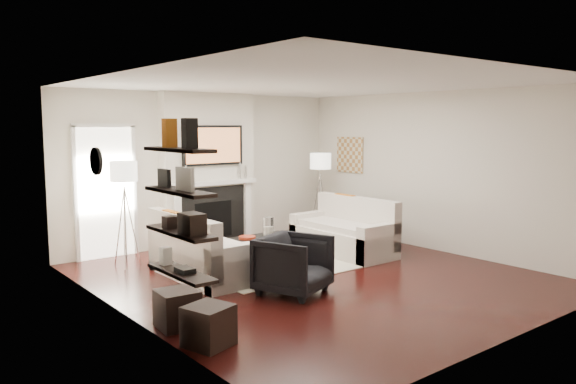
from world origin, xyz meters
TOP-DOWN VIEW (x-y plane):
  - room_envelope at (0.00, 0.00)m, footprint 6.00×6.00m
  - chimney_breast at (0.00, 2.88)m, footprint 1.80×0.25m
  - fireplace_surround at (0.00, 2.74)m, footprint 1.30×0.02m
  - firebox at (0.00, 2.73)m, footprint 0.75×0.02m
  - mantel_pilaster_l at (-0.72, 2.71)m, footprint 0.12×0.08m
  - mantel_pilaster_r at (0.72, 2.71)m, footprint 0.12×0.08m
  - mantel_shelf at (0.00, 2.69)m, footprint 1.70×0.18m
  - tv_body at (0.00, 2.71)m, footprint 1.20×0.06m
  - tv_screen at (0.00, 2.68)m, footprint 1.10×0.00m
  - candlestick_l_tall at (-0.55, 2.70)m, footprint 0.04×0.04m
  - candlestick_l_short at (-0.68, 2.70)m, footprint 0.04×0.04m
  - candlestick_r_tall at (0.55, 2.70)m, footprint 0.04×0.04m
  - candlestick_r_short at (0.68, 2.70)m, footprint 0.04×0.04m
  - hallway_panel at (-1.85, 2.98)m, footprint 0.90×0.02m
  - door_trim_l at (-2.33, 2.96)m, footprint 0.06×0.06m
  - door_trim_r at (-1.37, 2.96)m, footprint 0.06×0.06m
  - door_trim_top at (-1.85, 2.96)m, footprint 1.02×0.06m
  - rug at (0.02, 0.90)m, footprint 2.60×2.00m
  - loveseat_left_base at (-1.24, 0.94)m, footprint 0.85×1.80m
  - loveseat_left_back at (-1.57, 0.94)m, footprint 0.18×1.80m
  - loveseat_left_arm_n at (-1.24, 0.13)m, footprint 0.85×0.18m
  - loveseat_left_arm_s at (-1.24, 1.75)m, footprint 0.85×0.18m
  - loveseat_left_cushion at (-1.19, 0.94)m, footprint 0.63×1.44m
  - pillow_left_orange at (-1.57, 1.24)m, footprint 0.10×0.42m
  - pillow_left_charcoal at (-1.57, 0.64)m, footprint 0.10×0.40m
  - loveseat_right_base at (1.32, 0.78)m, footprint 0.85×1.80m
  - loveseat_right_back at (1.65, 0.78)m, footprint 0.18×1.80m
  - loveseat_right_arm_n at (1.32, -0.03)m, footprint 0.85×0.18m
  - loveseat_right_arm_s at (1.32, 1.59)m, footprint 0.85×0.18m
  - loveseat_right_cushion at (1.27, 0.78)m, footprint 0.63×1.44m
  - pillow_right_orange at (1.65, 1.08)m, footprint 0.10×0.42m
  - pillow_right_charcoal at (1.65, 0.48)m, footprint 0.10×0.40m
  - coffee_table at (-0.17, 1.06)m, footprint 1.10×0.55m
  - coffee_leg_nw at (-0.67, 0.84)m, footprint 0.02×0.02m
  - coffee_leg_ne at (0.33, 0.84)m, footprint 0.02×0.02m
  - coffee_leg_sw at (-0.67, 1.28)m, footprint 0.02×0.02m
  - coffee_leg_se at (0.33, 1.28)m, footprint 0.02×0.02m
  - hurricane_glass at (-0.02, 1.06)m, footprint 0.18×0.18m
  - hurricane_candle at (-0.02, 1.06)m, footprint 0.10×0.10m
  - copper_bowl at (-0.42, 1.06)m, footprint 0.26×0.26m
  - armchair at (-0.74, -0.44)m, footprint 1.01×0.98m
  - lamp_left_post at (-1.85, 2.22)m, footprint 0.02×0.02m
  - lamp_left_shade at (-1.85, 2.22)m, footprint 0.40×0.40m
  - lamp_left_leg_a at (-1.74, 2.22)m, footprint 0.25×0.02m
  - lamp_left_leg_b at (-1.91, 2.31)m, footprint 0.14×0.22m
  - lamp_left_leg_c at (-1.91, 2.12)m, footprint 0.14×0.22m
  - lamp_right_post at (2.05, 2.16)m, footprint 0.02×0.02m
  - lamp_right_shade at (2.05, 2.16)m, footprint 0.40×0.40m
  - lamp_right_leg_a at (2.16, 2.16)m, footprint 0.25×0.02m
  - lamp_right_leg_b at (2.00, 2.26)m, footprint 0.14×0.22m
  - lamp_right_leg_c at (1.99, 2.07)m, footprint 0.14×0.22m
  - console_top at (2.57, 1.77)m, footprint 0.35×1.20m
  - console_leg_n at (2.57, 1.22)m, footprint 0.30×0.04m
  - console_leg_s at (2.57, 2.32)m, footprint 0.30×0.04m
  - wall_art at (2.73, 2.05)m, footprint 0.03×0.70m
  - shelf_bottom at (-2.62, -1.00)m, footprint 0.25×1.00m
  - shelf_lower at (-2.62, -1.00)m, footprint 0.25×1.00m
  - shelf_upper at (-2.62, -1.00)m, footprint 0.25×1.00m
  - shelf_top at (-2.62, -1.00)m, footprint 0.25×1.00m
  - decor_magfile_a at (-2.62, -1.23)m, footprint 0.12×0.10m
  - decor_magfile_b at (-2.62, -0.83)m, footprint 0.12×0.10m
  - decor_frame_a at (-2.62, -1.11)m, footprint 0.04×0.30m
  - decor_frame_b at (-2.62, -0.68)m, footprint 0.04×0.22m
  - decor_wine_rack at (-2.62, -1.24)m, footprint 0.18×0.25m
  - decor_box_small at (-2.62, -0.81)m, footprint 0.15×0.12m
  - decor_books at (-2.62, -1.08)m, footprint 0.14×0.20m
  - decor_box_tall at (-2.62, -0.67)m, footprint 0.10×0.10m
  - clock_rim at (-2.73, 0.90)m, footprint 0.04×0.34m
  - clock_face at (-2.71, 0.90)m, footprint 0.01×0.29m
  - ottoman_near at (-2.47, -0.60)m, footprint 0.43×0.43m
  - ottoman_far at (-2.47, -1.25)m, footprint 0.50×0.50m

SIDE VIEW (x-z plane):
  - rug at x=0.02m, z-range 0.00..0.01m
  - coffee_leg_nw at x=-0.67m, z-range 0.00..0.38m
  - coffee_leg_ne at x=0.33m, z-range 0.00..0.38m
  - coffee_leg_sw at x=-0.67m, z-range 0.00..0.38m
  - coffee_leg_se at x=0.33m, z-range 0.00..0.38m
  - ottoman_near at x=-2.47m, z-range 0.00..0.40m
  - ottoman_far at x=-2.47m, z-range 0.00..0.40m
  - loveseat_left_base at x=-1.24m, z-range 0.00..0.42m
  - loveseat_right_base at x=1.32m, z-range 0.00..0.42m
  - loveseat_left_arm_n at x=-1.24m, z-range 0.00..0.60m
  - loveseat_left_arm_s at x=-1.24m, z-range 0.00..0.60m
  - loveseat_right_arm_n at x=1.32m, z-range 0.00..0.60m
  - loveseat_right_arm_s at x=1.32m, z-range 0.00..0.60m
  - console_leg_n at x=2.57m, z-range 0.00..0.71m
  - console_leg_s at x=2.57m, z-range 0.00..0.71m
  - coffee_table at x=-0.17m, z-range 0.38..0.42m
  - armchair at x=-0.74m, z-range 0.00..0.82m
  - copper_bowl at x=-0.42m, z-range 0.42..0.47m
  - firebox at x=0.00m, z-range 0.12..0.78m
  - loveseat_left_cushion at x=-1.19m, z-range 0.42..0.52m
  - loveseat_right_cushion at x=1.27m, z-range 0.42..0.52m
  - hurricane_candle at x=-0.02m, z-range 0.42..0.57m
  - fireplace_surround at x=0.00m, z-range 0.00..1.04m
  - loveseat_left_back at x=-1.57m, z-range 0.13..0.93m
  - loveseat_right_back at x=1.65m, z-range 0.13..0.93m
  - mantel_pilaster_l at x=-0.72m, z-range 0.00..1.10m
  - mantel_pilaster_r at x=0.72m, z-range 0.00..1.10m
  - hurricane_glass at x=-0.02m, z-range 0.41..0.71m
  - lamp_left_leg_a at x=-1.74m, z-range -0.02..1.22m
  - lamp_left_leg_b at x=-1.91m, z-range -0.02..1.22m
  - lamp_left_leg_c at x=-1.91m, z-range -0.02..1.22m
  - lamp_right_leg_a at x=2.16m, z-range -0.02..1.22m
  - lamp_right_leg_b at x=2.00m, z-range -0.02..1.22m
  - lamp_right_leg_c at x=1.99m, z-range -0.02..1.22m
  - lamp_left_post at x=-1.85m, z-range 0.00..1.20m
  - lamp_right_post at x=2.05m, z-range 0.00..1.20m
  - shelf_bottom at x=-2.62m, z-range 0.68..0.72m
  - pillow_left_charcoal at x=-1.57m, z-range 0.52..0.92m
  - pillow_right_charcoal at x=1.65m, z-range 0.52..0.92m
  - pillow_left_orange at x=-1.57m, z-range 0.52..0.94m
  - pillow_right_orange at x=1.65m, z-range 0.52..0.94m
  - console_top at x=2.57m, z-range 0.71..0.75m
  - decor_books at x=-2.62m, z-range 0.72..0.77m
  - decor_box_tall at x=-2.62m, z-range 0.72..0.90m
  - door_trim_l at x=-2.33m, z-range -0.03..2.13m
  - door_trim_r at x=-1.37m, z-range -0.03..2.13m
  - hallway_panel at x=-1.85m, z-range 0.00..2.10m
  - shelf_lower at x=-2.62m, z-range 1.08..1.12m
  - mantel_shelf at x=0.00m, z-range 1.09..1.16m
  - decor_box_small at x=-2.62m, z-range 1.12..1.24m
  - decor_wine_rack at x=-2.62m, z-range 1.12..1.32m
  - candlestick_l_short at x=-0.68m, z-range 1.15..1.40m
  - candlestick_r_short at x=0.68m, z-range 1.15..1.40m
  - candlestick_l_tall at x=-0.55m, z-range 1.16..1.45m
  - candlestick_r_tall at x=0.55m, z-range 1.16..1.45m
  - room_envelope at x=0.00m, z-range -1.65..4.35m
  - chimney_breast at x=0.00m, z-range 0.00..2.70m
  - lamp_left_shade at x=-1.85m, z-range 1.30..1.60m
  - lamp_right_shade at x=2.05m, z-range 1.30..1.60m
  - shelf_upper at x=-2.62m, z-range 1.48..1.52m
  - wall_art at x=2.73m, z-range 1.20..1.90m
  - decor_frame_b at x=-2.62m, z-range 1.52..1.70m
  - decor_frame_a at x=-2.62m, z-range 1.52..1.74m
  - clock_rim at x=-2.73m, z-range 1.53..1.87m
  - clock_face at x=-2.71m, z-range 1.55..1.84m
  - tv_screen at x=0.00m, z-range 1.47..2.09m
  - tv_body at x=0.00m, z-range 1.43..2.13m
  - shelf_top at x=-2.62m, z-range 1.88..1.92m
  - decor_magfile_a at x=-2.62m, z-range 1.92..2.20m
  - decor_magfile_b at x=-2.62m, z-range 1.92..2.20m
  - door_trim_top at x=-1.85m, z-range 2.10..2.16m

